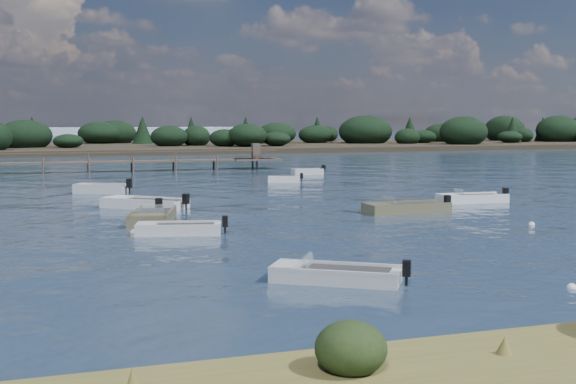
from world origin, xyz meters
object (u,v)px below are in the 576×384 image
object	(u,v)px
dinghy_extra_a	(153,219)
tender_far_grey	(101,190)
tender_far_white	(284,181)
dinghy_mid_white_a	(406,210)
dinghy_mid_grey	(179,231)
dinghy_mid_white_b	(472,200)
dinghy_near_olive	(335,277)
dinghy_extra_b	(144,205)
tender_far_grey_b	(307,173)

from	to	relation	value
dinghy_extra_a	tender_far_grey	size ratio (longest dim) A/B	1.19
tender_far_white	dinghy_mid_white_a	bearing A→B (deg)	-88.32
dinghy_mid_grey	tender_far_grey	xyz separation A→B (m)	(-2.20, 20.19, 0.04)
dinghy_mid_white_b	tender_far_white	xyz separation A→B (m)	(-6.89, 17.63, -0.01)
dinghy_near_olive	dinghy_extra_a	bearing A→B (deg)	104.23
dinghy_extra_b	tender_far_grey_b	size ratio (longest dim) A/B	1.54
dinghy_mid_white_a	dinghy_mid_white_b	size ratio (longest dim) A/B	1.10
tender_far_grey_b	tender_far_grey	xyz separation A→B (m)	(-19.78, -11.76, 0.03)
dinghy_extra_b	dinghy_mid_white_b	bearing A→B (deg)	-9.47
dinghy_mid_grey	tender_far_white	bearing A→B (deg)	62.35
tender_far_grey_b	tender_far_white	bearing A→B (deg)	-122.54
tender_far_grey	tender_far_white	world-z (taller)	tender_far_grey
dinghy_mid_white_a	dinghy_mid_grey	world-z (taller)	dinghy_mid_white_a
tender_far_white	tender_far_grey_b	bearing A→B (deg)	57.46
dinghy_mid_grey	dinghy_extra_b	bearing A→B (deg)	91.84
tender_far_grey_b	dinghy_mid_white_b	bearing A→B (deg)	-85.03
dinghy_mid_white_a	dinghy_mid_white_b	bearing A→B (deg)	27.26
dinghy_mid_white_b	dinghy_mid_grey	distance (m)	20.94
dinghy_extra_a	tender_far_grey	bearing A→B (deg)	95.52
dinghy_mid_white_a	dinghy_mid_grey	distance (m)	13.97
tender_far_grey_b	tender_far_white	world-z (taller)	tender_far_grey_b
dinghy_extra_a	dinghy_extra_b	world-z (taller)	dinghy_extra_a
dinghy_mid_white_b	dinghy_extra_a	bearing A→B (deg)	-172.02
dinghy_extra_a	tender_far_grey_b	world-z (taller)	dinghy_extra_a
dinghy_extra_a	tender_far_grey_b	bearing A→B (deg)	56.83
dinghy_mid_white_a	dinghy_extra_a	xyz separation A→B (m)	(-14.12, 0.38, 0.02)
dinghy_mid_white_b	tender_far_grey_b	xyz separation A→B (m)	(-2.18, 25.03, 0.01)
dinghy_extra_b	tender_far_white	size ratio (longest dim) A/B	1.70
dinghy_extra_b	dinghy_mid_grey	xyz separation A→B (m)	(0.33, -10.27, -0.02)
dinghy_extra_b	dinghy_near_olive	world-z (taller)	dinghy_extra_b
dinghy_extra_a	dinghy_extra_b	xyz separation A→B (m)	(0.31, 6.21, -0.01)
dinghy_near_olive	tender_far_grey_b	distance (m)	45.51
dinghy_extra_a	tender_far_white	size ratio (longest dim) A/B	1.63
dinghy_near_olive	tender_far_white	bearing A→B (deg)	74.95
dinghy_near_olive	dinghy_mid_white_b	bearing A→B (deg)	47.72
tender_far_white	dinghy_near_olive	bearing A→B (deg)	-105.05
dinghy_extra_b	dinghy_mid_grey	bearing A→B (deg)	-88.16
dinghy_extra_b	dinghy_mid_grey	world-z (taller)	dinghy_extra_b
dinghy_mid_white_a	tender_far_grey_b	size ratio (longest dim) A/B	1.57
dinghy_extra_a	tender_far_grey	distance (m)	16.21
dinghy_extra_b	dinghy_near_olive	distance (m)	21.81
tender_far_grey_b	tender_far_grey	size ratio (longest dim) A/B	0.80
tender_far_grey	tender_far_white	xyz separation A→B (m)	(15.07, 4.36, -0.04)
dinghy_near_olive	tender_far_grey	distance (m)	31.91
tender_far_grey_b	dinghy_extra_a	bearing A→B (deg)	-123.17
dinghy_mid_white_b	dinghy_near_olive	bearing A→B (deg)	-132.28
dinghy_extra_a	dinghy_near_olive	world-z (taller)	dinghy_extra_a
dinghy_mid_white_b	tender_far_grey	xyz separation A→B (m)	(-21.96, 13.27, 0.03)
dinghy_extra_b	dinghy_mid_white_b	distance (m)	20.37
dinghy_mid_white_a	tender_far_grey_b	bearing A→B (deg)	81.73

